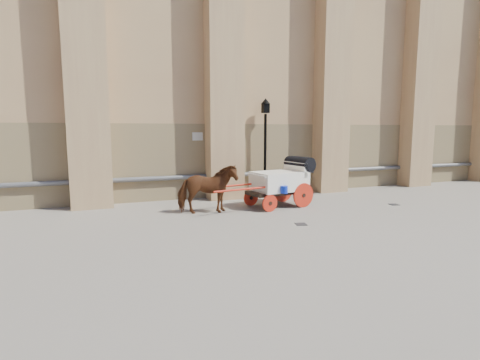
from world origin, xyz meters
name	(u,v)px	position (x,y,z in m)	size (l,w,h in m)	color
ground	(289,215)	(0.00, 0.00, 0.00)	(90.00, 90.00, 0.00)	slate
cathedral	(254,6)	(2.07, 7.81, 9.01)	(44.80, 9.20, 19.20)	tan
horse	(207,189)	(-2.42, 1.17, 0.82)	(0.88, 1.93, 1.63)	brown
carriage	(282,180)	(0.46, 1.39, 0.96)	(4.19, 1.74, 1.78)	black
street_lamp	(265,144)	(0.78, 3.57, 2.16)	(0.38, 0.38, 4.04)	black
drain_grate_near	(301,224)	(-0.28, -1.24, 0.01)	(0.32, 0.32, 0.01)	black
drain_grate_far	(394,204)	(4.45, 0.07, 0.01)	(0.32, 0.32, 0.01)	black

